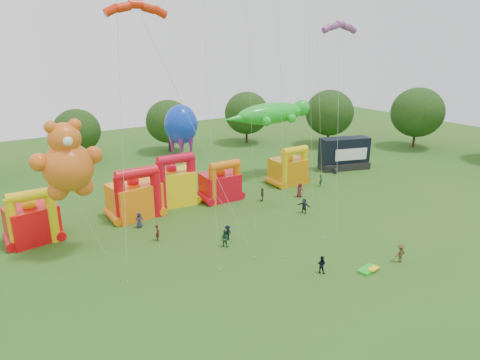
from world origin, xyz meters
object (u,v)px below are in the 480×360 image
bouncy_castle_2 (173,185)px  octopus_kite (193,154)px  stage_trailer (344,154)px  gecko_kite (288,138)px  bouncy_castle_0 (32,221)px  teddy_bear_kite (71,174)px  spectator_0 (139,220)px  spectator_4 (262,194)px

bouncy_castle_2 → octopus_kite: (3.15, 0.54, 3.45)m
stage_trailer → gecko_kite: 11.72m
bouncy_castle_0 → stage_trailer: size_ratio=0.70×
octopus_kite → teddy_bear_kite: bearing=-154.3°
octopus_kite → spectator_0: (-9.37, -5.19, -5.13)m
gecko_kite → stage_trailer: bearing=-3.7°
spectator_0 → teddy_bear_kite: bearing=-151.7°
teddy_bear_kite → gecko_kite: bearing=13.6°
stage_trailer → teddy_bear_kite: teddy_bear_kite is taller
stage_trailer → spectator_4: size_ratio=4.69×
gecko_kite → spectator_0: bearing=-168.6°
bouncy_castle_2 → octopus_kite: bearing=9.6°
octopus_kite → spectator_4: (6.89, -5.79, -5.12)m
bouncy_castle_0 → gecko_kite: gecko_kite is taller
stage_trailer → gecko_kite: size_ratio=0.56×
teddy_bear_kite → gecko_kite: size_ratio=0.87×
bouncy_castle_0 → stage_trailer: bearing=2.2°
bouncy_castle_0 → spectator_0: (10.29, -2.57, -1.36)m
stage_trailer → spectator_0: 36.15m
stage_trailer → teddy_bear_kite: bearing=-170.8°
gecko_kite → spectator_0: (-24.79, -5.01, -5.34)m
gecko_kite → octopus_kite: (-15.42, 0.18, -0.21)m
teddy_bear_kite → spectator_4: (23.15, 2.03, -7.20)m
bouncy_castle_0 → spectator_0: size_ratio=3.30×
stage_trailer → spectator_0: size_ratio=4.73×
spectator_0 → spectator_4: size_ratio=0.99×
bouncy_castle_2 → stage_trailer: bouncy_castle_2 is taller
stage_trailer → octopus_kite: 26.75m
spectator_4 → octopus_kite: bearing=-91.8°
teddy_bear_kite → spectator_4: size_ratio=7.36×
bouncy_castle_0 → teddy_bear_kite: (3.39, -5.20, 5.85)m
gecko_kite → octopus_kite: octopus_kite is taller
bouncy_castle_2 → teddy_bear_kite: (-13.11, -7.28, 5.53)m
spectator_4 → bouncy_castle_2: bearing=-79.3°
bouncy_castle_0 → octopus_kite: octopus_kite is taller
gecko_kite → spectator_4: size_ratio=8.43×
teddy_bear_kite → gecko_kite: (31.68, 7.64, -1.87)m
stage_trailer → spectator_0: stage_trailer is taller
teddy_bear_kite → octopus_kite: teddy_bear_kite is taller
bouncy_castle_0 → spectator_4: bearing=-6.8°
stage_trailer → bouncy_castle_2: bearing=179.3°
octopus_kite → spectator_0: size_ratio=6.82×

